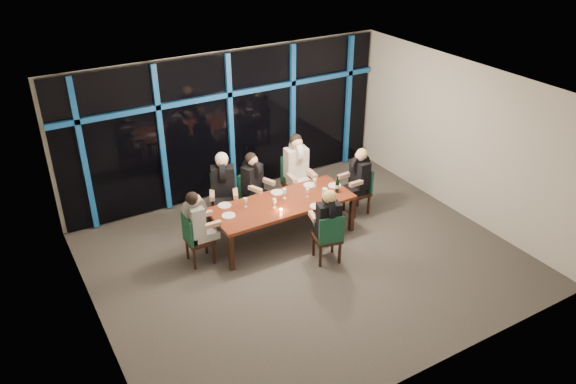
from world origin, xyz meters
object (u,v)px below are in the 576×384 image
diner_far_mid (254,177)px  chair_end_right (361,188)px  chair_far_mid (251,193)px  diner_end_right (358,172)px  chair_end_left (194,237)px  diner_far_left (223,180)px  dining_table (282,205)px  wine_bottle (337,186)px  diner_far_right (297,161)px  diner_near_mid (328,215)px  chair_far_left (224,197)px  water_pitcher (325,193)px  chair_far_right (295,178)px  diner_end_left (197,217)px  chair_near_mid (329,236)px

diner_far_mid → chair_end_right: bearing=-45.7°
chair_far_mid → diner_end_right: 2.12m
chair_end_left → diner_far_left: diner_far_left is taller
dining_table → wine_bottle: size_ratio=7.86×
diner_far_right → diner_end_right: bearing=-35.9°
chair_far_mid → diner_near_mid: (0.47, -1.94, 0.38)m
diner_near_mid → wine_bottle: size_ratio=2.79×
chair_far_mid → diner_end_right: diner_end_right is taller
chair_far_left → diner_far_left: size_ratio=1.03×
chair_far_mid → diner_near_mid: size_ratio=1.03×
chair_far_mid → diner_far_left: diner_far_left is taller
chair_end_right → wine_bottle: bearing=-73.2°
water_pitcher → diner_end_right: bearing=1.4°
chair_far_mid → chair_end_right: chair_far_mid is taller
chair_far_right → water_pitcher: (-0.08, -1.19, 0.25)m
chair_far_mid → diner_end_left: bearing=-171.1°
chair_far_mid → chair_end_right: (1.96, -0.89, -0.01)m
chair_far_left → chair_end_left: bearing=-113.5°
diner_end_right → diner_far_left: bearing=-110.6°
chair_end_right → diner_far_left: size_ratio=0.94×
diner_end_right → water_pitcher: bearing=-74.3°
chair_far_left → wine_bottle: size_ratio=3.10×
diner_far_left → chair_near_mid: bearing=-40.1°
chair_near_mid → diner_end_left: 2.24m
dining_table → water_pitcher: size_ratio=14.22×
diner_end_left → water_pitcher: (2.35, -0.30, -0.05)m
diner_far_right → chair_far_right: bearing=90.0°
diner_end_right → chair_far_left: bearing=-112.5°
dining_table → diner_near_mid: 1.06m
diner_far_right → wine_bottle: diner_far_right is taller
diner_far_right → diner_near_mid: bearing=-99.7°
diner_far_left → diner_far_right: size_ratio=0.96×
dining_table → diner_far_right: (0.82, 0.86, 0.33)m
diner_far_left → diner_end_left: diner_far_left is taller
chair_far_left → diner_far_right: size_ratio=0.99×
diner_end_left → dining_table: bearing=-91.1°
diner_far_left → diner_near_mid: bearing=-38.8°
chair_far_right → diner_end_left: size_ratio=1.17×
chair_far_left → diner_end_left: bearing=-111.1°
chair_far_mid → chair_end_left: (-1.53, -0.89, -0.01)m
chair_far_left → diner_far_left: 0.41m
chair_far_left → dining_table: bearing=-32.4°
water_pitcher → diner_far_right: bearing=70.7°
wine_bottle → water_pitcher: wine_bottle is taller
chair_end_left → diner_near_mid: size_ratio=1.01×
chair_far_mid → chair_near_mid: 2.07m
chair_far_left → chair_far_mid: (0.55, -0.05, -0.04)m
water_pitcher → chair_far_right: bearing=70.6°
diner_end_right → water_pitcher: (-0.98, -0.30, -0.05)m
dining_table → diner_far_left: size_ratio=2.60×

